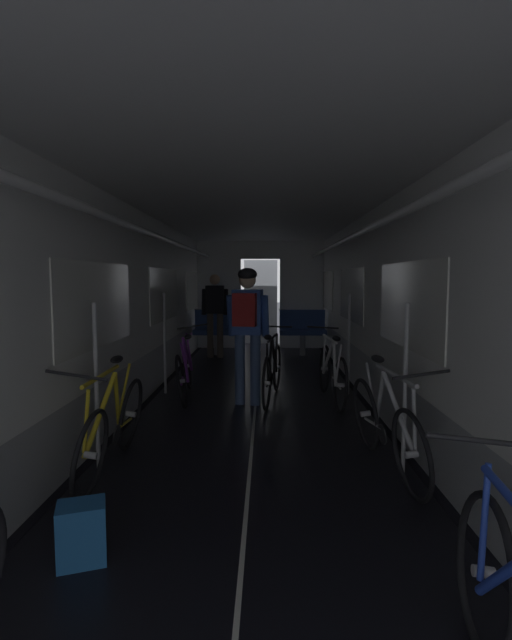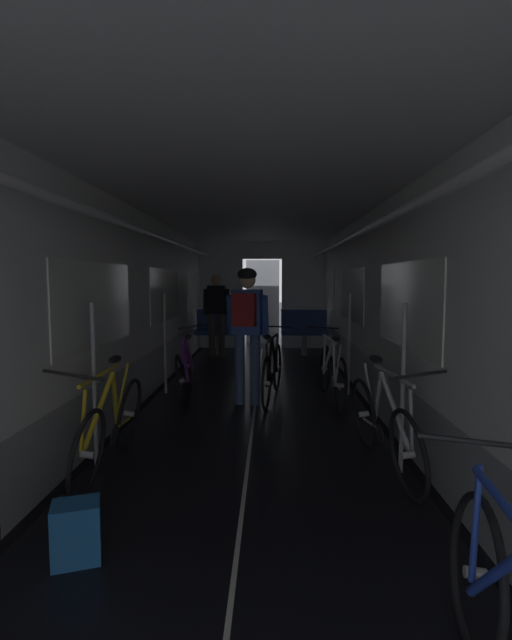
# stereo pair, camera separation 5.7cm
# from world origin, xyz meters

# --- Properties ---
(train_car_shell) EXTENTS (3.14, 12.34, 2.57)m
(train_car_shell) POSITION_xyz_m (-0.00, 3.60, 1.70)
(train_car_shell) COLOR black
(train_car_shell) RESTS_ON ground
(bench_seat_far_left) EXTENTS (0.98, 0.51, 0.95)m
(bench_seat_far_left) POSITION_xyz_m (-0.90, 8.07, 0.57)
(bench_seat_far_left) COLOR gray
(bench_seat_far_left) RESTS_ON ground
(bench_seat_far_right) EXTENTS (0.98, 0.51, 0.95)m
(bench_seat_far_right) POSITION_xyz_m (0.90, 8.07, 0.57)
(bench_seat_far_right) COLOR gray
(bench_seat_far_right) RESTS_ON ground
(bicycle_silver) EXTENTS (0.49, 1.69, 0.95)m
(bicycle_silver) POSITION_xyz_m (1.13, 2.13, 0.38)
(bicycle_silver) COLOR black
(bicycle_silver) RESTS_ON ground
(bicycle_yellow) EXTENTS (0.44, 1.69, 0.96)m
(bicycle_yellow) POSITION_xyz_m (-1.13, 2.07, 0.38)
(bicycle_yellow) COLOR black
(bicycle_yellow) RESTS_ON ground
(bicycle_white) EXTENTS (0.44, 1.69, 0.94)m
(bicycle_white) POSITION_xyz_m (0.99, 4.30, 0.38)
(bicycle_white) COLOR black
(bicycle_white) RESTS_ON ground
(bicycle_purple) EXTENTS (0.44, 1.70, 0.96)m
(bicycle_purple) POSITION_xyz_m (-0.96, 4.48, 0.38)
(bicycle_purple) COLOR black
(bicycle_purple) RESTS_ON ground
(person_cyclist_aisle) EXTENTS (0.55, 0.43, 1.73)m
(person_cyclist_aisle) POSITION_xyz_m (-0.10, 4.13, 1.07)
(person_cyclist_aisle) COLOR #384C75
(person_cyclist_aisle) RESTS_ON ground
(bicycle_black_in_aisle) EXTENTS (0.44, 1.68, 0.93)m
(bicycle_black_in_aisle) POSITION_xyz_m (0.22, 4.39, 0.38)
(bicycle_black_in_aisle) COLOR black
(bicycle_black_in_aisle) RESTS_ON ground
(person_standing_near_bench) EXTENTS (0.53, 0.23, 1.69)m
(person_standing_near_bench) POSITION_xyz_m (-0.90, 7.70, 0.98)
(person_standing_near_bench) COLOR brown
(person_standing_near_bench) RESTS_ON ground
(backpack_on_floor) EXTENTS (0.31, 0.27, 0.34)m
(backpack_on_floor) POSITION_xyz_m (-0.90, 0.82, 0.17)
(backpack_on_floor) COLOR #1E5693
(backpack_on_floor) RESTS_ON ground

